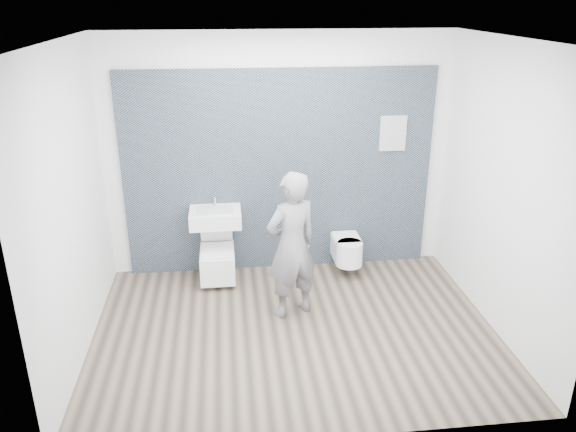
{
  "coord_description": "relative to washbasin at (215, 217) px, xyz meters",
  "views": [
    {
      "loc": [
        -0.62,
        -4.79,
        3.16
      ],
      "look_at": [
        0.0,
        0.6,
        1.0
      ],
      "focal_mm": 35.0,
      "sensor_mm": 36.0,
      "label": 1
    }
  ],
  "objects": [
    {
      "name": "toilet_rounded",
      "position": [
        1.55,
        -0.05,
        -0.48
      ],
      "size": [
        0.32,
        0.54,
        0.29
      ],
      "color": "white",
      "rests_on": "ground"
    },
    {
      "name": "visitor",
      "position": [
        0.77,
        -0.89,
        0.0
      ],
      "size": [
        0.67,
        0.58,
        1.57
      ],
      "primitive_type": "imported",
      "rotation": [
        0.0,
        0.0,
        3.56
      ],
      "color": "slate",
      "rests_on": "ground"
    },
    {
      "name": "room_shell",
      "position": [
        0.76,
        -1.22,
        0.96
      ],
      "size": [
        4.0,
        4.0,
        4.0
      ],
      "color": "white",
      "rests_on": "ground"
    },
    {
      "name": "info_placard",
      "position": [
        2.09,
        0.2,
        -0.78
      ],
      "size": [
        0.31,
        0.03,
        0.41
      ],
      "primitive_type": "cube",
      "color": "silver",
      "rests_on": "ground"
    },
    {
      "name": "tile_wall",
      "position": [
        0.76,
        0.25,
        -0.78
      ],
      "size": [
        3.6,
        0.06,
        2.4
      ],
      "primitive_type": "cube",
      "color": "black",
      "rests_on": "ground"
    },
    {
      "name": "washbasin",
      "position": [
        0.0,
        0.0,
        0.0
      ],
      "size": [
        0.58,
        0.44,
        0.44
      ],
      "color": "white",
      "rests_on": "ground"
    },
    {
      "name": "ground",
      "position": [
        0.76,
        -1.22,
        -0.78
      ],
      "size": [
        4.0,
        4.0,
        0.0
      ],
      "primitive_type": "plane",
      "color": "brown",
      "rests_on": "ground"
    },
    {
      "name": "toilet_square",
      "position": [
        0.0,
        -0.06,
        -0.53
      ],
      "size": [
        0.39,
        0.57,
        0.73
      ],
      "color": "white",
      "rests_on": "ground"
    }
  ]
}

